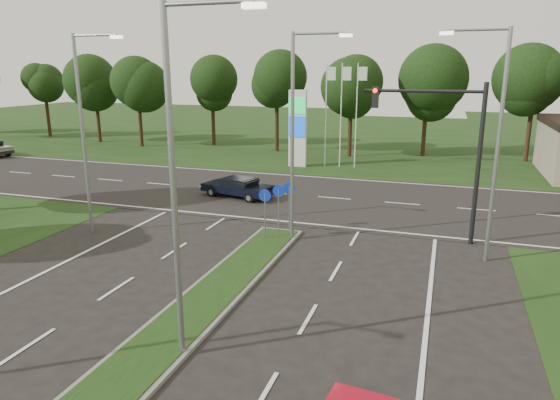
% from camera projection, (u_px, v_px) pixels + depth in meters
% --- Properties ---
extents(verge_far, '(160.00, 50.00, 0.02)m').
position_uv_depth(verge_far, '(383.00, 135.00, 58.71)').
color(verge_far, black).
rests_on(verge_far, ground).
extents(cross_road, '(160.00, 12.00, 0.02)m').
position_uv_depth(cross_road, '(318.00, 197.00, 30.27)').
color(cross_road, black).
rests_on(cross_road, ground).
extents(median_kerb, '(2.00, 26.00, 0.12)m').
position_uv_depth(median_kerb, '(111.00, 391.00, 11.90)').
color(median_kerb, slate).
rests_on(median_kerb, ground).
extents(streetlight_median_near, '(2.53, 0.22, 9.00)m').
position_uv_depth(streetlight_median_near, '(180.00, 171.00, 12.16)').
color(streetlight_median_near, gray).
rests_on(streetlight_median_near, ground).
extents(streetlight_median_far, '(2.53, 0.22, 9.00)m').
position_uv_depth(streetlight_median_far, '(297.00, 128.00, 21.33)').
color(streetlight_median_far, gray).
rests_on(streetlight_median_far, ground).
extents(streetlight_left_far, '(2.53, 0.22, 9.00)m').
position_uv_depth(streetlight_left_far, '(86.00, 125.00, 22.36)').
color(streetlight_left_far, gray).
rests_on(streetlight_left_far, ground).
extents(streetlight_right_far, '(2.53, 0.22, 9.00)m').
position_uv_depth(streetlight_right_far, '(493.00, 135.00, 18.94)').
color(streetlight_right_far, gray).
rests_on(streetlight_right_far, ground).
extents(traffic_signal, '(5.10, 0.42, 7.00)m').
position_uv_depth(traffic_signal, '(448.00, 138.00, 21.37)').
color(traffic_signal, black).
rests_on(traffic_signal, ground).
extents(median_signs, '(1.16, 1.76, 2.38)m').
position_uv_depth(median_signs, '(278.00, 200.00, 22.86)').
color(median_signs, gray).
rests_on(median_signs, ground).
extents(gas_pylon, '(5.80, 1.26, 8.00)m').
position_uv_depth(gas_pylon, '(300.00, 126.00, 38.92)').
color(gas_pylon, silver).
rests_on(gas_pylon, ground).
extents(treeline_far, '(6.00, 6.00, 9.90)m').
position_uv_depth(treeline_far, '(366.00, 78.00, 43.12)').
color(treeline_far, black).
rests_on(treeline_far, ground).
extents(navy_sedan, '(4.59, 2.65, 1.18)m').
position_uv_depth(navy_sedan, '(238.00, 187.00, 30.09)').
color(navy_sedan, black).
rests_on(navy_sedan, ground).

